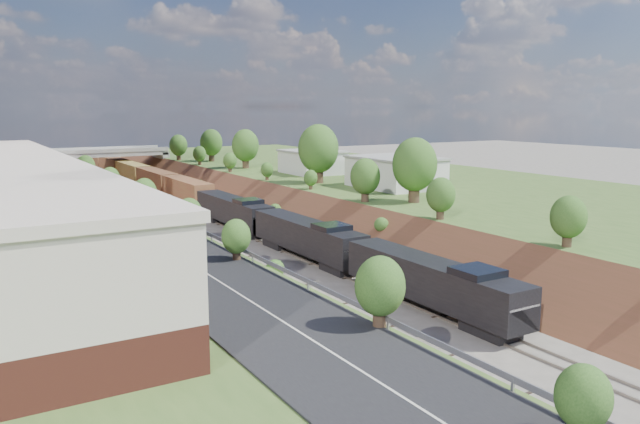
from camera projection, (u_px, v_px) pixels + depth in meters
platform_right at (411, 194)px, 98.81m from camera, size 44.00×180.00×5.00m
embankment_left at (132, 239)px, 76.95m from camera, size 10.00×180.00×10.00m
embankment_right at (289, 222)px, 88.09m from camera, size 10.00×180.00×10.00m
rail_left_track at (197, 231)px, 81.19m from camera, size 1.58×180.00×0.18m
rail_right_track at (234, 227)px, 83.82m from camera, size 1.58×180.00×0.18m
road at (92, 201)px, 73.83m from camera, size 8.00×180.00×0.10m
guardrail at (127, 195)px, 75.65m from camera, size 0.10×171.00×0.70m
overpass at (108, 159)px, 134.15m from camera, size 24.50×8.30×7.40m
white_building_near at (395, 173)px, 86.48m from camera, size 9.00×12.00×4.00m
white_building_far at (313, 163)px, 104.87m from camera, size 8.00×10.00×3.60m
tree_right_large at (415, 165)px, 72.64m from camera, size 5.25×5.25×7.61m
tree_left_crest at (269, 245)px, 41.53m from camera, size 2.45×2.45×3.55m
freight_train at (159, 182)px, 112.08m from camera, size 3.17×160.98×4.70m
suv at (129, 219)px, 57.10m from camera, size 2.85×5.92×1.63m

